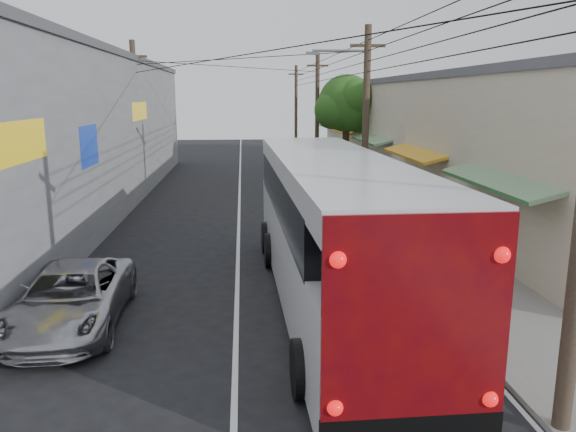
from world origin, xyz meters
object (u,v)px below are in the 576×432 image
jeepney (71,297)px  parked_suv (331,187)px  pedestrian_near (414,201)px  parked_car_mid (321,179)px  coach_bus (332,228)px  parked_car_far (306,163)px  pedestrian_far (359,194)px

jeepney → parked_suv: size_ratio=0.89×
pedestrian_near → parked_suv: bearing=-59.2°
pedestrian_near → parked_car_mid: bearing=-72.0°
parked_car_mid → pedestrian_near: bearing=-73.7°
coach_bus → parked_suv: 13.91m
parked_car_far → pedestrian_near: 16.05m
parked_car_mid → pedestrian_near: (2.90, -8.09, 0.20)m
coach_bus → parked_car_mid: coach_bus is taller
jeepney → parked_suv: (8.40, 14.80, 0.12)m
jeepney → pedestrian_far: 14.98m
parked_suv → pedestrian_near: 5.32m
pedestrian_far → parked_car_mid: bearing=-95.2°
parked_car_far → pedestrian_far: 14.31m
coach_bus → pedestrian_far: coach_bus is taller
parked_suv → pedestrian_near: pedestrian_near is taller
parked_suv → parked_car_far: (0.00, 11.30, -0.16)m
jeepney → parked_car_far: jeepney is taller
parked_car_mid → parked_car_far: 7.70m
jeepney → parked_car_mid: jeepney is taller
parked_car_mid → pedestrian_far: 6.64m
coach_bus → pedestrian_near: (5.02, 9.21, -1.08)m
jeepney → coach_bus: bearing=8.5°
parked_car_mid → pedestrian_far: size_ratio=2.44×
parked_car_mid → pedestrian_near: pedestrian_near is taller
parked_suv → pedestrian_near: size_ratio=3.67×
jeepney → parked_car_mid: 20.22m
parked_car_mid → jeepney: bearing=-117.8°
pedestrian_near → pedestrian_far: (-2.07, 1.50, 0.06)m
coach_bus → parked_suv: bearing=79.8°
parked_car_mid → pedestrian_near: size_ratio=2.63×
parked_suv → pedestrian_far: pedestrian_far is taller
coach_bus → jeepney: bearing=-171.2°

